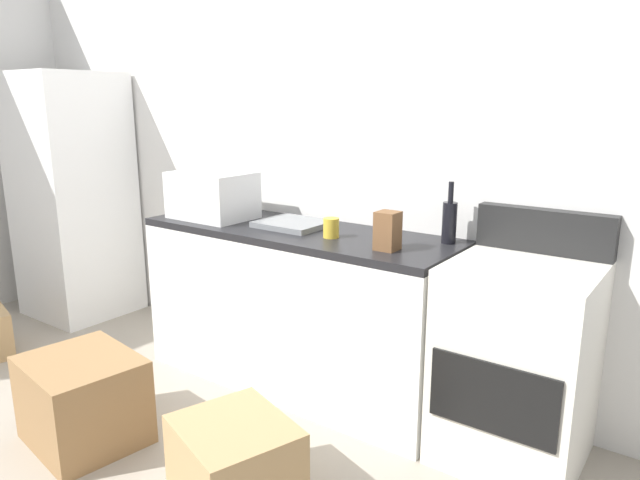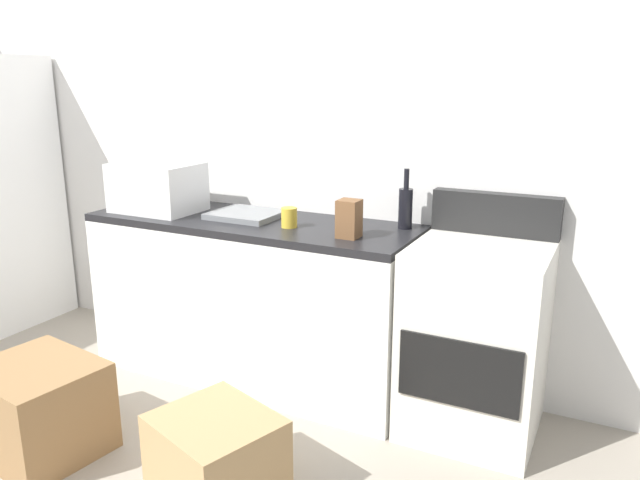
{
  "view_description": "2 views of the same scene",
  "coord_description": "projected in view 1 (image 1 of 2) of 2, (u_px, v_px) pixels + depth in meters",
  "views": [
    {
      "loc": [
        2.18,
        -1.2,
        1.58
      ],
      "look_at": [
        0.56,
        1.06,
        0.9
      ],
      "focal_mm": 32.39,
      "sensor_mm": 36.0,
      "label": 1
    },
    {
      "loc": [
        2.06,
        -1.47,
        1.63
      ],
      "look_at": [
        0.75,
        1.12,
        0.86
      ],
      "focal_mm": 34.42,
      "sensor_mm": 36.0,
      "label": 2
    }
  ],
  "objects": [
    {
      "name": "wine_bottle",
      "position": [
        449.0,
        221.0,
        2.78
      ],
      "size": [
        0.07,
        0.07,
        0.3
      ],
      "color": "black",
      "rests_on": "kitchen_counter"
    },
    {
      "name": "sink_basin",
      "position": [
        293.0,
        224.0,
        3.17
      ],
      "size": [
        0.36,
        0.32,
        0.03
      ],
      "primitive_type": "cube",
      "color": "slate",
      "rests_on": "kitchen_counter"
    },
    {
      "name": "kitchen_counter",
      "position": [
        298.0,
        307.0,
        3.22
      ],
      "size": [
        1.8,
        0.6,
        0.9
      ],
      "color": "white",
      "rests_on": "ground_plane"
    },
    {
      "name": "cardboard_box_large",
      "position": [
        235.0,
        465.0,
        2.27
      ],
      "size": [
        0.56,
        0.53,
        0.36
      ],
      "primitive_type": "cube",
      "rotation": [
        0.0,
        0.0,
        -0.33
      ],
      "color": "tan",
      "rests_on": "ground_plane"
    },
    {
      "name": "knife_block",
      "position": [
        388.0,
        231.0,
        2.66
      ],
      "size": [
        0.1,
        0.1,
        0.18
      ],
      "primitive_type": "cube",
      "color": "brown",
      "rests_on": "kitchen_counter"
    },
    {
      "name": "stove_oven",
      "position": [
        517.0,
        360.0,
        2.53
      ],
      "size": [
        0.6,
        0.61,
        1.1
      ],
      "color": "silver",
      "rests_on": "ground_plane"
    },
    {
      "name": "ground_plane",
      "position": [
        79.0,
        466.0,
        2.55
      ],
      "size": [
        6.0,
        6.0,
        0.0
      ],
      "primitive_type": "plane",
      "color": "#9E9384"
    },
    {
      "name": "refrigerator",
      "position": [
        73.0,
        197.0,
        4.25
      ],
      "size": [
        0.68,
        0.66,
        1.77
      ],
      "primitive_type": "cube",
      "color": "white",
      "rests_on": "ground_plane"
    },
    {
      "name": "cardboard_box_medium",
      "position": [
        83.0,
        400.0,
        2.71
      ],
      "size": [
        0.59,
        0.53,
        0.41
      ],
      "primitive_type": "cube",
      "rotation": [
        0.0,
        0.0,
        -0.15
      ],
      "color": "olive",
      "rests_on": "ground_plane"
    },
    {
      "name": "coffee_mug",
      "position": [
        331.0,
        228.0,
        2.91
      ],
      "size": [
        0.08,
        0.08,
        0.1
      ],
      "primitive_type": "cylinder",
      "color": "gold",
      "rests_on": "kitchen_counter"
    },
    {
      "name": "wall_back",
      "position": [
        293.0,
        147.0,
        3.47
      ],
      "size": [
        5.0,
        0.1,
        2.6
      ],
      "primitive_type": "cube",
      "color": "silver",
      "rests_on": "ground_plane"
    },
    {
      "name": "microwave",
      "position": [
        213.0,
        195.0,
        3.37
      ],
      "size": [
        0.46,
        0.34,
        0.27
      ],
      "primitive_type": "cube",
      "color": "white",
      "rests_on": "kitchen_counter"
    }
  ]
}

